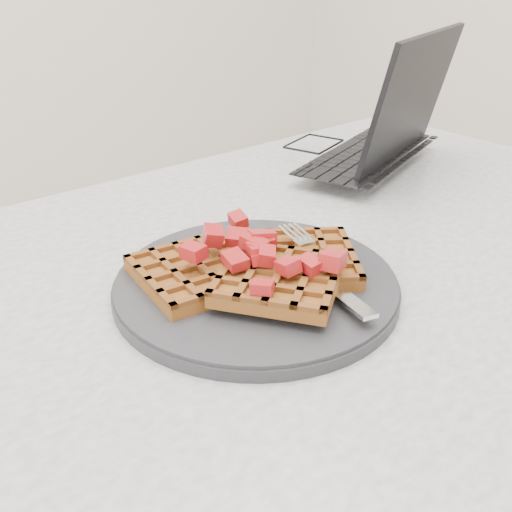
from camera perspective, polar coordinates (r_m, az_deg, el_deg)
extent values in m
cube|color=beige|center=(0.63, 5.57, -2.89)|extent=(1.20, 0.80, 0.03)
cube|color=white|center=(1.37, 10.94, -3.09)|extent=(0.06, 0.06, 0.72)
cylinder|color=#252528|center=(0.58, 0.00, -2.80)|extent=(0.29, 0.29, 0.02)
imported|color=black|center=(0.97, 8.75, 9.96)|extent=(0.35, 0.28, 0.02)
cube|color=black|center=(0.90, 15.39, 15.07)|extent=(0.28, 0.13, 0.19)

